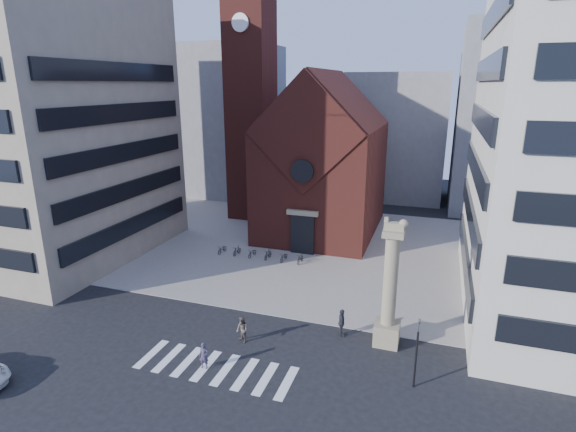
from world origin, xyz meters
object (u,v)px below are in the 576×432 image
(pedestrian_0, at_px, (204,356))
(pedestrian_2, at_px, (342,323))
(lion_column, at_px, (389,296))
(scooter_0, at_px, (222,249))
(pedestrian_1, at_px, (242,330))
(traffic_light, at_px, (416,351))

(pedestrian_0, distance_m, pedestrian_2, 9.39)
(lion_column, height_order, pedestrian_2, lion_column)
(scooter_0, bearing_deg, pedestrian_1, -53.28)
(pedestrian_0, bearing_deg, pedestrian_1, 69.44)
(pedestrian_0, distance_m, pedestrian_1, 3.49)
(lion_column, relative_size, pedestrian_0, 5.21)
(pedestrian_1, bearing_deg, scooter_0, 156.80)
(pedestrian_0, height_order, pedestrian_2, pedestrian_2)
(traffic_light, relative_size, scooter_0, 2.78)
(lion_column, height_order, scooter_0, lion_column)
(pedestrian_0, height_order, scooter_0, pedestrian_0)
(traffic_light, bearing_deg, pedestrian_0, -169.59)
(traffic_light, distance_m, pedestrian_2, 6.53)
(lion_column, xyz_separation_m, traffic_light, (1.99, -4.00, -1.17))
(pedestrian_1, height_order, pedestrian_2, pedestrian_2)
(traffic_light, xyz_separation_m, pedestrian_2, (-5.02, 3.97, -1.30))
(pedestrian_2, bearing_deg, pedestrian_1, 97.19)
(lion_column, xyz_separation_m, pedestrian_0, (-10.09, -6.22, -2.62))
(pedestrian_0, xyz_separation_m, pedestrian_1, (1.00, 3.34, 0.07))
(scooter_0, bearing_deg, lion_column, -27.12)
(scooter_0, bearing_deg, pedestrian_0, -61.05)
(pedestrian_0, bearing_deg, traffic_light, 6.52)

